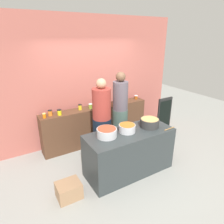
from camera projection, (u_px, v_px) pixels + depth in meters
name	position (u px, v px, depth m)	size (l,w,h in m)	color
ground	(120.00, 163.00, 4.29)	(12.00, 12.00, 0.00)	gray
storefront_wall	(89.00, 81.00, 4.91)	(4.80, 0.12, 3.00)	#A6574D
display_shelf	(97.00, 124.00, 5.00)	(2.70, 0.36, 0.93)	#4E3120
prep_table	(129.00, 152.00, 3.90)	(1.70, 0.70, 0.86)	#2C3334
preserve_jar_0	(44.00, 116.00, 4.18)	(0.07, 0.07, 0.10)	orange
preserve_jar_1	(50.00, 113.00, 4.29)	(0.09, 0.09, 0.12)	orange
preserve_jar_2	(59.00, 112.00, 4.32)	(0.09, 0.09, 0.13)	gold
preserve_jar_3	(80.00, 107.00, 4.63)	(0.08, 0.08, 0.13)	gold
preserve_jar_4	(91.00, 106.00, 4.71)	(0.09, 0.09, 0.12)	olive
preserve_jar_5	(96.00, 105.00, 4.76)	(0.07, 0.07, 0.11)	#B53711
preserve_jar_6	(102.00, 103.00, 4.93)	(0.07, 0.07, 0.11)	brown
preserve_jar_7	(125.00, 98.00, 5.28)	(0.09, 0.09, 0.13)	olive
preserve_jar_8	(136.00, 97.00, 5.41)	(0.09, 0.09, 0.10)	#984714
cooking_pot_left	(107.00, 133.00, 3.55)	(0.36, 0.36, 0.16)	#B7B7BC
cooking_pot_center	(127.00, 128.00, 3.73)	(0.31, 0.31, 0.15)	#B7B7BC
cooking_pot_right	(150.00, 123.00, 3.93)	(0.37, 0.37, 0.17)	#2D2D2D
wooden_spoon	(169.00, 129.00, 3.86)	(0.02, 0.02, 0.26)	#9E703D
cook_with_tongs	(102.00, 126.00, 4.08)	(0.38, 0.38, 1.80)	black
cook_in_cap	(120.00, 116.00, 4.50)	(0.34, 0.34, 1.84)	#41574F
bread_crate	(69.00, 190.00, 3.34)	(0.39, 0.33, 0.28)	#94704F
chalkboard_sign	(164.00, 116.00, 5.43)	(0.46, 0.05, 1.01)	black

